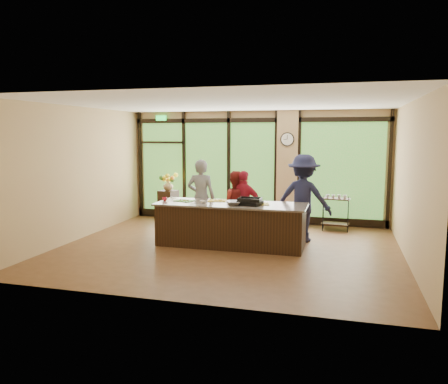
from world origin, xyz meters
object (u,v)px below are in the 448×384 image
Objects in this scene: island_base at (231,225)px; flower_stand at (168,206)px; cook_left at (201,198)px; roasting_pan at (250,203)px; bar_cart at (336,209)px; cook_right at (303,198)px.

flower_stand is at bearing 138.23° from island_base.
island_base is 1.24m from cook_left.
flower_stand is at bearing 157.46° from roasting_pan.
bar_cart is at bearing 44.93° from island_base.
cook_right reaches higher than island_base.
cook_right is (2.35, 0.12, 0.07)m from cook_left.
cook_left is 1.57m from roasting_pan.
cook_right is 2.16× the size of bar_cart.
bar_cart reaches higher than island_base.
island_base is 0.69m from roasting_pan.
island_base is at bearing 38.56° from cook_right.
cook_left reaches higher than island_base.
cook_right is at bearing 58.71° from roasting_pan.
cook_left is 0.93× the size of cook_right.
bar_cart is at bearing 68.70° from roasting_pan.
island_base is at bearing -127.03° from bar_cart.
cook_left is (-0.90, 0.71, 0.46)m from island_base.
bar_cart reaches higher than flower_stand.
flower_stand is 4.43m from bar_cart.
island_base is at bearing 137.66° from cook_left.
bar_cart is (4.43, 0.08, 0.11)m from flower_stand.
bar_cart is (2.14, 2.13, 0.10)m from island_base.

